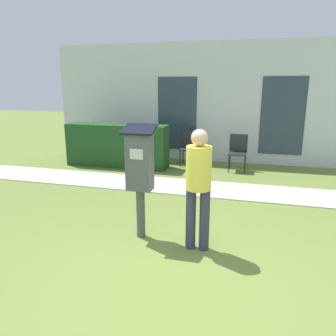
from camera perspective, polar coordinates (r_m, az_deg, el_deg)
The scene contains 8 objects.
ground_plane at distance 3.81m, azimuth 0.82°, elevation -19.13°, with size 40.00×40.00×0.00m, color olive.
sidewalk at distance 6.81m, azimuth 7.91°, elevation -3.65°, with size 12.00×1.10×0.02m.
building_facade at distance 9.15m, azimuth 10.50°, elevation 10.99°, with size 10.00×0.26×3.20m.
parking_meter at distance 4.43m, azimuth -4.95°, elevation 0.16°, with size 0.44×0.31×1.59m.
person_standing at distance 4.12m, azimuth 5.33°, elevation -2.23°, with size 0.32×0.32×1.58m.
outdoor_chair_left at distance 8.74m, azimuth 3.76°, elevation 3.98°, with size 0.44×0.44×0.90m.
outdoor_chair_middle at distance 8.33m, azimuth 12.09°, elevation 3.18°, with size 0.44×0.44×0.90m.
hedge_row at distance 8.68m, azimuth -8.84°, elevation 3.91°, with size 2.68×0.60×1.10m.
Camera 1 is at (0.79, -3.08, 2.10)m, focal length 35.00 mm.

